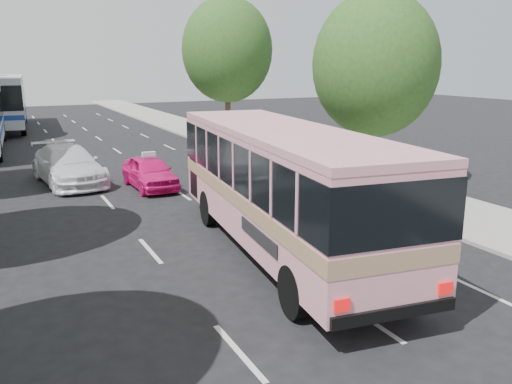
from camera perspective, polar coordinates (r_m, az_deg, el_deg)
ground at (r=12.57m, az=2.40°, el=-10.47°), size 120.00×120.00×0.00m
sidewalk_right at (r=33.56m, az=-1.04°, el=4.86°), size 4.00×90.00×0.12m
tree_right_near at (r=22.99m, az=12.73°, el=13.43°), size 5.10×5.10×7.95m
tree_right_far at (r=37.03m, az=-2.91°, el=15.06°), size 6.00×6.00×9.35m
pink_bus at (r=14.40m, az=2.76°, el=1.62°), size 3.94×11.04×3.45m
pink_taxi at (r=22.87m, az=-11.14°, el=2.06°), size 1.71×3.99×1.34m
white_pickup at (r=24.62m, az=-19.15°, el=2.69°), size 2.87×5.77×1.61m
tour_coach_rear at (r=46.81m, az=-25.06°, el=9.00°), size 3.79×13.73×4.06m
taxi_roof_sign at (r=22.73m, az=-11.22°, el=3.94°), size 0.56×0.20×0.18m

